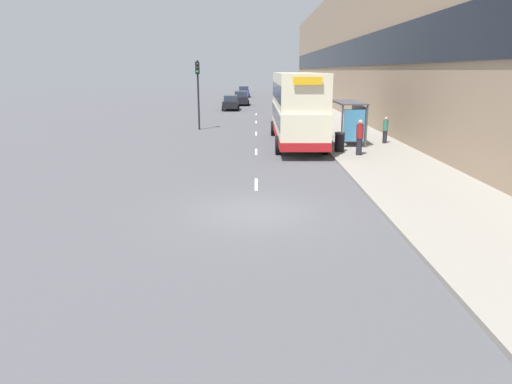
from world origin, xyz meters
name	(u,v)px	position (x,y,z in m)	size (l,w,h in m)	color
ground_plane	(255,212)	(0.00, 0.00, 0.00)	(220.00, 220.00, 0.00)	#515156
pavement	(312,110)	(6.50, 38.50, 0.07)	(5.00, 93.00, 0.14)	gray
terrace_facade	(350,49)	(10.49, 38.50, 6.70)	(3.10, 93.00, 13.40)	#9E846B
lane_mark_0	(255,184)	(0.00, 3.72, 0.01)	(0.12, 2.00, 0.01)	silver
lane_mark_1	(255,152)	(0.00, 11.33, 0.01)	(0.12, 2.00, 0.01)	silver
lane_mark_2	(255,134)	(0.00, 18.95, 0.01)	(0.12, 2.00, 0.01)	silver
lane_mark_3	(255,122)	(0.00, 26.57, 0.01)	(0.12, 2.00, 0.01)	silver
lane_mark_4	(255,114)	(0.00, 34.18, 0.01)	(0.12, 2.00, 0.01)	silver
bus_shelter	(351,114)	(5.77, 13.64, 1.88)	(1.60, 4.20, 2.48)	#4C4C51
double_decker_bus_near	(295,107)	(2.48, 14.09, 2.29)	(2.85, 11.50, 4.30)	beige
car_0	(286,112)	(2.77, 27.23, 0.84)	(2.08, 4.42, 1.68)	maroon
car_1	(240,98)	(-1.95, 46.98, 0.89)	(2.03, 4.31, 1.81)	black
car_2	(243,92)	(-2.09, 65.78, 0.89)	(1.99, 4.01, 1.82)	navy
car_3	(230,103)	(-2.91, 39.24, 0.83)	(1.91, 4.17, 1.66)	black
pedestrian_at_shelter	(384,130)	(7.84, 13.59, 0.95)	(0.32, 0.32, 1.59)	#23232D
pedestrian_1	(360,124)	(6.94, 16.22, 1.00)	(0.33, 0.33, 1.69)	#23232D
pedestrian_2	(358,137)	(5.39, 9.55, 1.08)	(0.36, 0.36, 1.84)	#23232D
pedestrian_3	(360,122)	(7.37, 17.91, 0.98)	(0.32, 0.32, 1.64)	#23232D
litter_bin	(338,142)	(4.55, 10.60, 0.67)	(0.55, 0.55, 1.05)	black
traffic_light_far_kerb	(197,84)	(-4.40, 21.27, 3.46)	(0.30, 0.32, 5.17)	black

